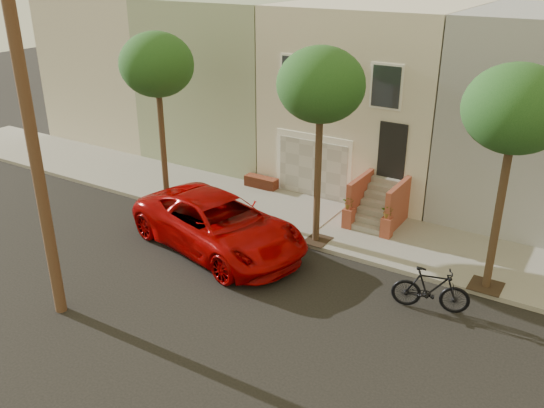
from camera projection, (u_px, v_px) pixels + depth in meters
The scene contains 9 objects.
ground at pixel (221, 288), 16.59m from camera, with size 90.00×90.00×0.00m, color black.
sidewalk at pixel (310, 219), 20.73m from camera, with size 40.00×3.70×0.15m, color gray.
house_row at pixel (380, 91), 23.85m from camera, with size 33.10×11.70×7.00m.
tree_left at pixel (157, 66), 20.22m from camera, with size 2.70×2.57×6.30m.
tree_mid at pixel (321, 86), 17.05m from camera, with size 2.70×2.57×6.30m.
tree_right at pixel (516, 111), 14.38m from camera, with size 2.70×2.57×6.30m.
utility_pole at pixel (527, 234), 8.15m from camera, with size 23.60×1.22×10.00m.
pickup_truck at pixel (219, 224), 18.48m from camera, with size 2.92×6.33×1.76m, color #9C0203.
motorcycle at pixel (431, 289), 15.37m from camera, with size 0.58×2.06×1.24m, color black.
Camera 1 is at (8.81, -11.31, 8.82)m, focal length 37.98 mm.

